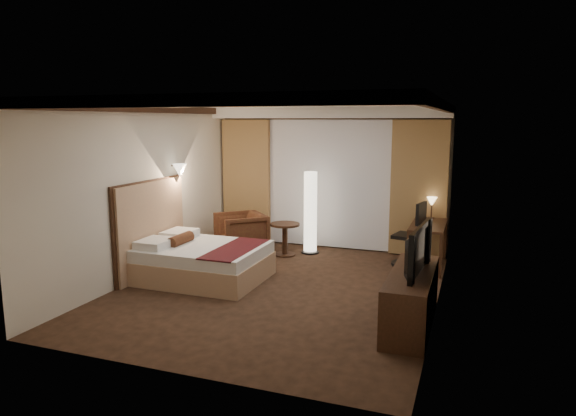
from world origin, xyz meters
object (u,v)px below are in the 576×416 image
(floor_lamp, at_px, (310,212))
(television, at_px, (411,246))
(bed, at_px, (204,263))
(office_chair, at_px, (408,234))
(desk, at_px, (427,245))
(side_table, at_px, (285,239))
(dresser, at_px, (411,299))
(armchair, at_px, (241,232))

(floor_lamp, relative_size, television, 1.38)
(bed, relative_size, television, 1.65)
(floor_lamp, xyz_separation_m, office_chair, (1.83, -0.25, -0.21))
(desk, distance_m, television, 2.74)
(side_table, height_order, dresser, dresser)
(side_table, distance_m, floor_lamp, 0.69)
(office_chair, xyz_separation_m, dresser, (0.37, -2.62, -0.22))
(side_table, bearing_deg, bed, -110.85)
(armchair, bearing_deg, bed, -38.69)
(floor_lamp, relative_size, dresser, 0.89)
(television, bearing_deg, dresser, -84.86)
(side_table, xyz_separation_m, floor_lamp, (0.38, 0.32, 0.47))
(bed, bearing_deg, side_table, 69.15)
(bed, height_order, floor_lamp, floor_lamp)
(side_table, xyz_separation_m, dresser, (2.58, -2.55, 0.04))
(television, bearing_deg, side_table, 50.18)
(side_table, height_order, office_chair, office_chair)
(side_table, bearing_deg, armchair, -166.60)
(armchair, bearing_deg, side_table, 60.32)
(floor_lamp, height_order, office_chair, floor_lamp)
(floor_lamp, xyz_separation_m, dresser, (2.20, -2.87, -0.44))
(bed, relative_size, dresser, 1.07)
(bed, bearing_deg, desk, 30.86)
(desk, distance_m, dresser, 2.67)
(armchair, height_order, dresser, armchair)
(bed, distance_m, side_table, 1.92)
(armchair, relative_size, dresser, 0.49)
(floor_lamp, height_order, television, floor_lamp)
(desk, xyz_separation_m, dresser, (0.05, -2.67, -0.04))
(floor_lamp, bearing_deg, bed, -116.76)
(office_chair, bearing_deg, television, -69.89)
(dresser, relative_size, television, 1.55)
(side_table, bearing_deg, dresser, -44.63)
(dresser, distance_m, television, 0.66)
(office_chair, bearing_deg, floor_lamp, -175.01)
(floor_lamp, relative_size, desk, 1.20)
(desk, xyz_separation_m, television, (0.02, -2.67, 0.62))
(side_table, xyz_separation_m, desk, (2.53, 0.12, 0.07))
(desk, bearing_deg, floor_lamp, 174.74)
(dresser, bearing_deg, bed, 167.05)
(floor_lamp, bearing_deg, side_table, -140.00)
(side_table, relative_size, floor_lamp, 0.39)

